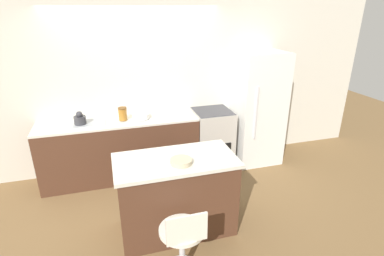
# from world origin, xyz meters

# --- Properties ---
(ground_plane) EXTENTS (14.00, 14.00, 0.00)m
(ground_plane) POSITION_xyz_m (0.00, 0.00, 0.00)
(ground_plane) COLOR brown
(wall_back) EXTENTS (8.00, 0.06, 2.60)m
(wall_back) POSITION_xyz_m (0.00, 0.64, 1.30)
(wall_back) COLOR beige
(wall_back) RESTS_ON ground_plane
(back_counter) EXTENTS (2.31, 0.59, 0.94)m
(back_counter) POSITION_xyz_m (-0.35, 0.32, 0.47)
(back_counter) COLOR #4C2D1E
(back_counter) RESTS_ON ground_plane
(kitchen_island) EXTENTS (1.35, 0.69, 0.94)m
(kitchen_island) POSITION_xyz_m (0.18, -1.09, 0.47)
(kitchen_island) COLOR #4C2D1E
(kitchen_island) RESTS_ON ground_plane
(oven_range) EXTENTS (0.61, 0.61, 0.94)m
(oven_range) POSITION_xyz_m (1.12, 0.32, 0.47)
(oven_range) COLOR #B7B2A8
(oven_range) RESTS_ON ground_plane
(refrigerator) EXTENTS (0.75, 0.70, 1.85)m
(refrigerator) POSITION_xyz_m (1.89, 0.27, 0.92)
(refrigerator) COLOR silver
(refrigerator) RESTS_ON ground_plane
(stool_chair) EXTENTS (0.44, 0.44, 0.83)m
(stool_chair) POSITION_xyz_m (0.08, -1.77, 0.40)
(stool_chair) COLOR #B7B7BC
(stool_chair) RESTS_ON ground_plane
(kettle) EXTENTS (0.17, 0.17, 0.19)m
(kettle) POSITION_xyz_m (-0.87, 0.29, 1.02)
(kettle) COLOR #333338
(kettle) RESTS_ON back_counter
(mixing_bowl) EXTENTS (0.26, 0.26, 0.08)m
(mixing_bowl) POSITION_xyz_m (-0.02, 0.29, 0.98)
(mixing_bowl) COLOR white
(mixing_bowl) RESTS_ON back_counter
(canister_jar) EXTENTS (0.13, 0.13, 0.19)m
(canister_jar) POSITION_xyz_m (-0.28, 0.29, 1.04)
(canister_jar) COLOR #9E6623
(canister_jar) RESTS_ON back_counter
(fruit_bowl) EXTENTS (0.23, 0.23, 0.05)m
(fruit_bowl) POSITION_xyz_m (0.21, -1.21, 0.96)
(fruit_bowl) COLOR #C1B28E
(fruit_bowl) RESTS_ON kitchen_island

